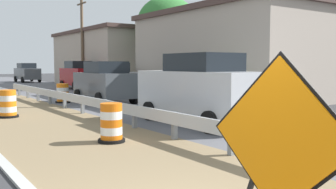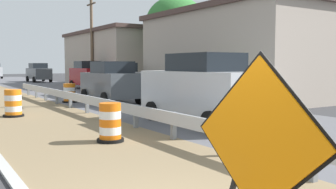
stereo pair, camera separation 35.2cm
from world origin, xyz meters
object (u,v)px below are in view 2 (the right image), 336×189
Objects in this scene: traffic_barrel_nearest at (110,124)px; utility_pole_mid at (92,41)px; car_trailing_near_lane at (121,78)px; car_trailing_far_lane at (111,82)px; warning_sign_diamond at (258,143)px; car_mid_far_lane at (88,75)px; car_lead_near_lane at (202,89)px; utility_pole_near at (235,13)px; traffic_barrel_close at (13,105)px; car_distant_a at (39,73)px; traffic_barrel_mid at (70,94)px.

traffic_barrel_nearest is 0.13× the size of utility_pole_mid.
traffic_barrel_nearest is 15.30m from car_trailing_near_lane.
warning_sign_diamond is at bearing 162.01° from car_trailing_far_lane.
utility_pole_mid is at bearing 152.42° from car_mid_far_lane.
car_trailing_near_lane is 5.61m from car_trailing_far_lane.
car_mid_far_lane is at bearing 70.94° from traffic_barrel_nearest.
warning_sign_diamond is at bearing -98.24° from traffic_barrel_nearest.
utility_pole_near reaches higher than car_lead_near_lane.
traffic_barrel_close is 11.04m from car_trailing_near_lane.
car_mid_far_lane is (0.14, 6.30, 0.08)m from car_trailing_near_lane.
utility_pole_near is at bearing 7.74° from car_mid_far_lane.
warning_sign_diamond is 14.82m from utility_pole_near.
car_lead_near_lane is 7.83m from car_trailing_far_lane.
car_lead_near_lane is at bearing -6.48° from car_distant_a.
car_trailing_far_lane is (3.96, 8.85, 0.60)m from traffic_barrel_nearest.
traffic_barrel_close is at bearing -93.88° from warning_sign_diamond.
traffic_barrel_mid is 0.11× the size of utility_pole_near.
traffic_barrel_close is 18.96m from utility_pole_mid.
warning_sign_diamond is 5.81m from traffic_barrel_nearest.
car_lead_near_lane is 7.32m from utility_pole_near.
utility_pole_mid reaches higher than traffic_barrel_mid.
utility_pole_near is 1.12× the size of utility_pole_mid.
traffic_barrel_mid is at bearing 50.16° from traffic_barrel_close.
traffic_barrel_mid is at bearing -50.78° from car_trailing_near_lane.
car_mid_far_lane is 3.78m from utility_pole_mid.
traffic_barrel_mid is 0.20× the size of car_trailing_near_lane.
warning_sign_diamond is 0.24× the size of utility_pole_near.
traffic_barrel_close is 0.21× the size of car_trailing_near_lane.
traffic_barrel_close is 0.25× the size of car_trailing_far_lane.
car_lead_near_lane is at bearing -13.13° from car_trailing_near_lane.
car_distant_a is at bearing -178.63° from car_trailing_near_lane.
car_lead_near_lane is 1.09× the size of car_mid_far_lane.
car_trailing_near_lane is 9.40m from utility_pole_near.
car_distant_a is (6.60, 34.59, 0.61)m from traffic_barrel_nearest.
traffic_barrel_close is at bearing -29.24° from car_mid_far_lane.
utility_pole_near is (8.72, 5.14, 3.92)m from traffic_barrel_nearest.
utility_pole_near reaches higher than utility_pole_mid.
car_distant_a is at bearing 94.12° from utility_pole_near.
car_distant_a is (4.37, 24.46, 0.61)m from traffic_barrel_mid.
car_trailing_far_lane reaches higher than warning_sign_diamond.
warning_sign_diamond reaches higher than traffic_barrel_close.
car_trailing_far_lane is 0.48× the size of utility_pole_near.
traffic_barrel_close reaches higher than traffic_barrel_nearest.
car_trailing_far_lane is at bearing 65.91° from traffic_barrel_nearest.
utility_pole_mid is (5.88, 12.11, 3.48)m from traffic_barrel_mid.
warning_sign_diamond is at bearing -88.38° from traffic_barrel_close.
utility_pole_near reaches higher than traffic_barrel_mid.
car_trailing_far_lane is at bearing -107.25° from utility_pole_mid.
car_lead_near_lane is 21.86m from utility_pole_mid.
warning_sign_diamond is 0.43× the size of car_trailing_near_lane.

